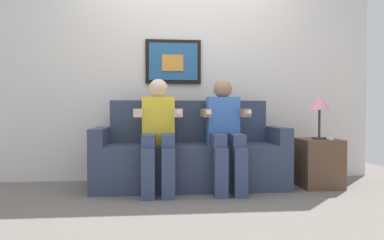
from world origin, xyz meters
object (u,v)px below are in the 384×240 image
(person_on_left, at_px, (158,130))
(person_on_right, at_px, (225,129))
(couch, at_px, (190,157))
(spare_remote_on_table, at_px, (329,139))
(table_lamp, at_px, (320,104))
(side_table_right, at_px, (318,163))

(person_on_left, height_order, person_on_right, same)
(person_on_left, xyz_separation_m, person_on_right, (0.66, -0.00, 0.00))
(person_on_left, bearing_deg, couch, 26.99)
(couch, relative_size, spare_remote_on_table, 15.01)
(person_on_right, xyz_separation_m, table_lamp, (0.98, 0.02, 0.25))
(couch, distance_m, person_on_right, 0.47)
(table_lamp, height_order, spare_remote_on_table, table_lamp)
(couch, bearing_deg, person_on_left, -153.01)
(person_on_right, xyz_separation_m, spare_remote_on_table, (1.05, -0.05, -0.10))
(person_on_left, bearing_deg, spare_remote_on_table, -1.54)
(person_on_left, bearing_deg, person_on_right, -0.04)
(couch, xyz_separation_m, spare_remote_on_table, (1.38, -0.21, 0.20))
(person_on_right, relative_size, spare_remote_on_table, 8.54)
(person_on_left, distance_m, table_lamp, 1.66)
(side_table_right, bearing_deg, couch, 175.43)
(side_table_right, relative_size, spare_remote_on_table, 3.85)
(couch, height_order, side_table_right, couch)
(side_table_right, height_order, table_lamp, table_lamp)
(person_on_right, relative_size, table_lamp, 2.41)
(couch, distance_m, spare_remote_on_table, 1.41)
(couch, distance_m, person_on_left, 0.47)
(person_on_left, relative_size, spare_remote_on_table, 8.54)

